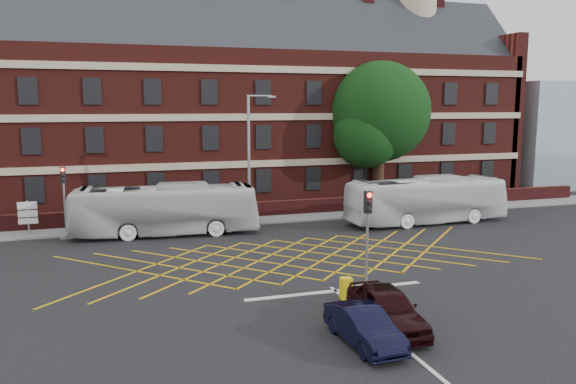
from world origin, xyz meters
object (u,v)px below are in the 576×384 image
object	(u,v)px
traffic_light_near	(367,249)
direction_signs	(28,214)
street_lamp	(250,184)
car_navy	(364,326)
bus_right	(427,200)
car_maroon	(387,308)
bus_left	(165,210)
traffic_light_far	(65,209)
utility_cabinet	(346,288)
deciduous_tree	(379,119)

from	to	relation	value
traffic_light_near	direction_signs	bearing A→B (deg)	135.58
traffic_light_near	street_lamp	distance (m)	13.26
direction_signs	car_navy	bearing A→B (deg)	-57.70
bus_right	car_maroon	distance (m)	19.02
direction_signs	traffic_light_near	bearing A→B (deg)	-44.42
bus_right	car_navy	xyz separation A→B (m)	(-12.26, -16.51, -0.95)
direction_signs	bus_right	bearing A→B (deg)	-8.43
car_navy	car_maroon	world-z (taller)	car_maroon
street_lamp	bus_left	bearing A→B (deg)	-179.27
street_lamp	traffic_light_far	bearing A→B (deg)	175.70
traffic_light_near	utility_cabinet	world-z (taller)	traffic_light_near
car_navy	deciduous_tree	xyz separation A→B (m)	(12.52, 24.36, 6.19)
street_lamp	utility_cabinet	size ratio (longest dim) A/B	9.40
bus_left	deciduous_tree	bearing A→B (deg)	-65.65
bus_right	traffic_light_near	xyz separation A→B (m)	(-9.72, -11.30, 0.20)
car_navy	car_maroon	distance (m)	1.64
traffic_light_far	direction_signs	size ratio (longest dim) A/B	1.94
deciduous_tree	direction_signs	xyz separation A→B (m)	(-25.30, -4.14, -5.42)
car_maroon	direction_signs	world-z (taller)	direction_signs
direction_signs	street_lamp	bearing A→B (deg)	-8.33
bus_left	direction_signs	xyz separation A→B (m)	(-7.97, 2.02, -0.19)
traffic_light_far	traffic_light_near	bearing A→B (deg)	-46.65
bus_left	street_lamp	world-z (taller)	street_lamp
bus_left	car_maroon	bearing A→B (deg)	-155.62
deciduous_tree	traffic_light_far	size ratio (longest dim) A/B	2.65
traffic_light_near	traffic_light_far	xyz separation A→B (m)	(-13.12, 13.90, 0.00)
direction_signs	utility_cabinet	bearing A→B (deg)	-48.89
bus_right	car_navy	bearing A→B (deg)	141.64
car_navy	deciduous_tree	distance (m)	28.08
bus_right	utility_cabinet	distance (m)	16.58
traffic_light_near	bus_left	bearing A→B (deg)	119.50
bus_right	car_maroon	world-z (taller)	bus_right
car_navy	street_lamp	world-z (taller)	street_lamp
car_maroon	car_navy	bearing A→B (deg)	-140.36
bus_left	street_lamp	bearing A→B (deg)	-84.49
car_navy	street_lamp	distance (m)	18.42
traffic_light_far	street_lamp	bearing A→B (deg)	-4.30
street_lamp	direction_signs	bearing A→B (deg)	171.67
car_navy	traffic_light_near	distance (m)	5.91
bus_right	car_navy	distance (m)	20.58
car_navy	deciduous_tree	bearing A→B (deg)	59.28
utility_cabinet	deciduous_tree	bearing A→B (deg)	60.58
car_navy	traffic_light_far	xyz separation A→B (m)	(-10.58, 19.10, 1.15)
bus_right	traffic_light_far	world-z (taller)	traffic_light_far
deciduous_tree	bus_right	bearing A→B (deg)	-91.88
car_navy	direction_signs	bearing A→B (deg)	118.78
deciduous_tree	street_lamp	size ratio (longest dim) A/B	1.33
utility_cabinet	car_maroon	bearing A→B (deg)	-87.30
street_lamp	bus_right	bearing A→B (deg)	-8.55
bus_right	traffic_light_near	world-z (taller)	traffic_light_near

